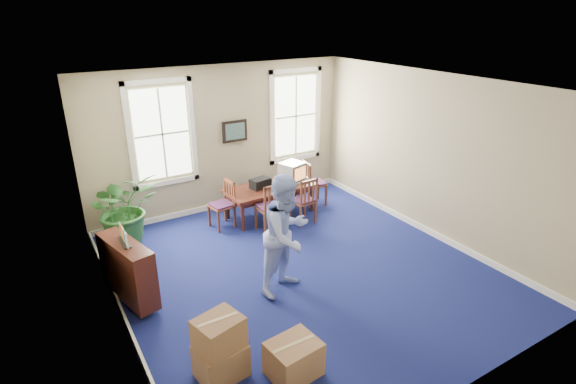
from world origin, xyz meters
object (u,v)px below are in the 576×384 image
man (287,234)px  crt_tv (292,172)px  potted_plant (124,208)px  cardboard_boxes (233,335)px  credenza (129,274)px  conference_table (271,200)px  chair_near_left (269,207)px

man → crt_tv: bearing=36.3°
potted_plant → cardboard_boxes: bearing=-84.6°
man → credenza: man is taller
cardboard_boxes → conference_table: bearing=54.8°
man → credenza: 2.51m
cardboard_boxes → chair_near_left: bearing=53.9°
conference_table → crt_tv: (0.58, 0.04, 0.55)m
chair_near_left → potted_plant: bearing=-20.7°
conference_table → chair_near_left: 0.81m
conference_table → crt_tv: crt_tv is taller
chair_near_left → potted_plant: 2.81m
crt_tv → chair_near_left: crt_tv is taller
credenza → potted_plant: (0.42, 2.03, 0.24)m
conference_table → credenza: credenza is taller
conference_table → cardboard_boxes: bearing=-127.6°
crt_tv → potted_plant: 3.60m
conference_table → potted_plant: bearing=170.4°
chair_near_left → man: bearing=70.2°
crt_tv → cardboard_boxes: 4.95m
cardboard_boxes → man: bearing=36.8°
chair_near_left → cardboard_boxes: chair_near_left is taller
chair_near_left → man: man is taller
conference_table → crt_tv: 0.80m
credenza → cardboard_boxes: 2.21m
man → potted_plant: (-1.84, 3.00, -0.27)m
potted_plant → man: bearing=-58.5°
crt_tv → potted_plant: potted_plant is taller
potted_plant → cardboard_boxes: size_ratio=0.91×
potted_plant → chair_near_left: bearing=-22.1°
man → cardboard_boxes: 1.90m
crt_tv → potted_plant: bearing=157.6°
chair_near_left → potted_plant: (-2.60, 1.05, 0.17)m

